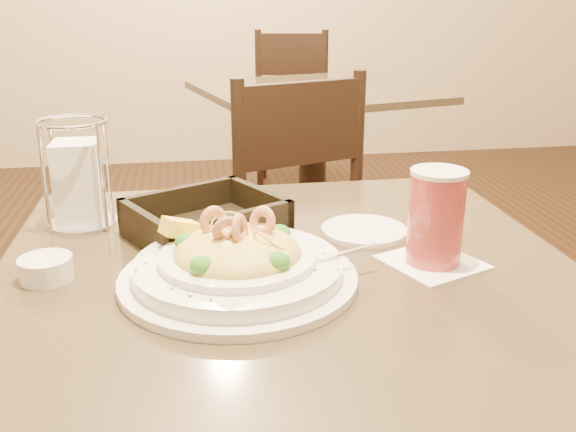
{
  "coord_description": "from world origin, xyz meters",
  "views": [
    {
      "loc": [
        -0.14,
        -0.89,
        1.14
      ],
      "look_at": [
        0.0,
        0.02,
        0.81
      ],
      "focal_mm": 40.0,
      "sensor_mm": 36.0,
      "label": 1
    }
  ],
  "objects": [
    {
      "name": "butter_ramekin",
      "position": [
        -0.36,
        0.02,
        0.75
      ],
      "size": [
        0.1,
        0.1,
        0.03
      ],
      "primitive_type": "cylinder",
      "rotation": [
        0.0,
        0.0,
        0.3
      ],
      "color": "white",
      "rests_on": "main_table"
    },
    {
      "name": "background_table",
      "position": [
        0.4,
        1.84,
        0.5
      ],
      "size": [
        1.09,
        1.09,
        0.73
      ],
      "rotation": [
        0.0,
        0.0,
        0.25
      ],
      "color": "black",
      "rests_on": "ground"
    },
    {
      "name": "main_table",
      "position": [
        0.0,
        0.0,
        0.5
      ],
      "size": [
        0.9,
        0.9,
        0.73
      ],
      "color": "black",
      "rests_on": "ground"
    },
    {
      "name": "pasta_bowl",
      "position": [
        -0.08,
        -0.03,
        0.76
      ],
      "size": [
        0.39,
        0.35,
        0.11
      ],
      "rotation": [
        0.0,
        0.0,
        0.16
      ],
      "color": "white",
      "rests_on": "main_table"
    },
    {
      "name": "side_plate",
      "position": [
        0.15,
        0.13,
        0.74
      ],
      "size": [
        0.18,
        0.18,
        0.01
      ],
      "primitive_type": "cylinder",
      "rotation": [
        0.0,
        0.0,
        -0.25
      ],
      "color": "white",
      "rests_on": "main_table"
    },
    {
      "name": "napkin_caddy",
      "position": [
        -0.34,
        0.26,
        0.81
      ],
      "size": [
        0.12,
        0.12,
        0.2
      ],
      "rotation": [
        0.0,
        0.0,
        0.14
      ],
      "color": "silver",
      "rests_on": "main_table"
    },
    {
      "name": "dining_chair_far",
      "position": [
        0.45,
        2.73,
        0.5
      ],
      "size": [
        0.49,
        0.49,
        0.93
      ],
      "rotation": [
        0.0,
        0.0,
        2.97
      ],
      "color": "black",
      "rests_on": "ground"
    },
    {
      "name": "dining_chair_near",
      "position": [
        0.11,
        0.89,
        0.5
      ],
      "size": [
        0.53,
        0.53,
        0.93
      ],
      "rotation": [
        0.0,
        0.0,
        3.45
      ],
      "color": "black",
      "rests_on": "ground"
    },
    {
      "name": "bread_basket",
      "position": [
        -0.12,
        0.16,
        0.75
      ],
      "size": [
        0.3,
        0.29,
        0.07
      ],
      "rotation": [
        0.0,
        0.0,
        0.49
      ],
      "color": "black",
      "rests_on": "main_table"
    },
    {
      "name": "drink_glass",
      "position": [
        0.22,
        -0.01,
        0.81
      ],
      "size": [
        0.18,
        0.18,
        0.15
      ],
      "rotation": [
        0.0,
        0.0,
        0.39
      ],
      "color": "white",
      "rests_on": "main_table"
    }
  ]
}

